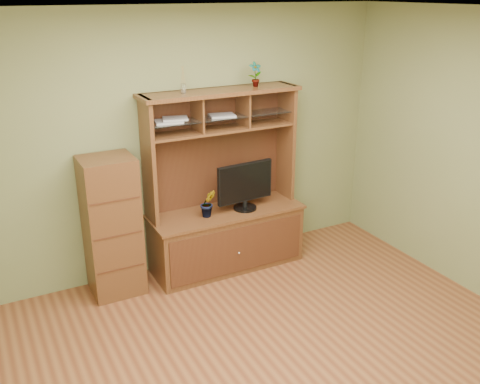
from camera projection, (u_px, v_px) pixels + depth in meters
room at (291, 210)px, 3.82m from camera, size 4.54×4.04×2.74m
media_hutch at (225, 220)px, 5.69m from camera, size 1.66×0.61×1.90m
monitor at (245, 185)px, 5.56m from camera, size 0.64×0.25×0.51m
orchid_plant at (208, 203)px, 5.42m from camera, size 0.18×0.15×0.29m
top_plant at (255, 74)px, 5.38m from camera, size 0.14×0.10×0.25m
reed_diffuser at (183, 83)px, 5.05m from camera, size 0.05×0.05×0.25m
magazines at (188, 119)px, 5.19m from camera, size 0.86×0.25×0.04m
side_cabinet at (112, 227)px, 5.13m from camera, size 0.50×0.45×1.39m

